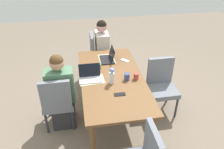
{
  "coord_description": "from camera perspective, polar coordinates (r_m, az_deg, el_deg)",
  "views": [
    {
      "loc": [
        2.78,
        -0.47,
        2.55
      ],
      "look_at": [
        0.0,
        0.0,
        0.78
      ],
      "focal_mm": 36.15,
      "sensor_mm": 36.0,
      "label": 1
    }
  ],
  "objects": [
    {
      "name": "person_near_left_near",
      "position": [
        3.41,
        -12.63,
        -5.16
      ],
      "size": [
        0.36,
        0.4,
        1.19
      ],
      "color": "#2D2D33",
      "rests_on": "ground_plane"
    },
    {
      "name": "chair_head_left_left_mid",
      "position": [
        4.57,
        -3.5,
        5.43
      ],
      "size": [
        0.44,
        0.44,
        0.9
      ],
      "color": "slate",
      "rests_on": "ground_plane"
    },
    {
      "name": "coffee_mug_near_left",
      "position": [
        3.56,
        -3.47,
        2.08
      ],
      "size": [
        0.08,
        0.08,
        0.08
      ],
      "primitive_type": "cylinder",
      "color": "#47704C",
      "rests_on": "dining_table"
    },
    {
      "name": "coffee_mug_centre_left",
      "position": [
        3.28,
        3.77,
        -0.59
      ],
      "size": [
        0.08,
        0.08,
        0.1
      ],
      "primitive_type": "cylinder",
      "color": "#33477A",
      "rests_on": "dining_table"
    },
    {
      "name": "coffee_mug_near_right",
      "position": [
        3.31,
        6.12,
        -0.43
      ],
      "size": [
        0.07,
        0.07,
        0.1
      ],
      "primitive_type": "cylinder",
      "color": "#AD3D38",
      "rests_on": "dining_table"
    },
    {
      "name": "chair_near_left_near",
      "position": [
        3.37,
        -13.62,
        -6.38
      ],
      "size": [
        0.44,
        0.44,
        0.9
      ],
      "color": "slate",
      "rests_on": "ground_plane"
    },
    {
      "name": "laptop_head_left_left_mid",
      "position": [
        3.8,
        -0.91,
        4.26
      ],
      "size": [
        0.32,
        0.22,
        0.21
      ],
      "color": "black",
      "rests_on": "dining_table"
    },
    {
      "name": "chair_far_right_near",
      "position": [
        3.72,
        12.41,
        -2.16
      ],
      "size": [
        0.44,
        0.44,
        0.9
      ],
      "color": "slate",
      "rests_on": "ground_plane"
    },
    {
      "name": "placemat_near_left_near",
      "position": [
        3.31,
        -5.15,
        -1.36
      ],
      "size": [
        0.28,
        0.38,
        0.0
      ],
      "primitive_type": "cube",
      "rotation": [
        0.0,
        0.0,
        1.64
      ],
      "color": "beige",
      "rests_on": "dining_table"
    },
    {
      "name": "phone_silver",
      "position": [
        3.81,
        3.3,
        3.59
      ],
      "size": [
        0.16,
        0.15,
        0.01
      ],
      "primitive_type": "cube",
      "rotation": [
        0.0,
        0.0,
        0.7
      ],
      "color": "silver",
      "rests_on": "dining_table"
    },
    {
      "name": "ground_plane",
      "position": [
        3.8,
        -0.0,
        -10.01
      ],
      "size": [
        10.0,
        10.0,
        0.0
      ],
      "primitive_type": "plane",
      "color": "#756656"
    },
    {
      "name": "phone_black",
      "position": [
        3.01,
        1.98,
        -5.04
      ],
      "size": [
        0.07,
        0.15,
        0.01
      ],
      "primitive_type": "cube",
      "rotation": [
        0.0,
        0.0,
        1.58
      ],
      "color": "black",
      "rests_on": "dining_table"
    },
    {
      "name": "dining_table",
      "position": [
        3.4,
        -0.0,
        -1.84
      ],
      "size": [
        1.89,
        0.93,
        0.73
      ],
      "color": "brown",
      "rests_on": "ground_plane"
    },
    {
      "name": "flower_vase",
      "position": [
        3.16,
        -0.06,
        -0.19
      ],
      "size": [
        0.09,
        0.08,
        0.25
      ],
      "color": "silver",
      "rests_on": "dining_table"
    },
    {
      "name": "placemat_head_left_left_mid",
      "position": [
        3.85,
        -1.37,
        3.94
      ],
      "size": [
        0.37,
        0.27,
        0.0
      ],
      "primitive_type": "cube",
      "rotation": [
        0.0,
        0.0,
        0.02
      ],
      "color": "beige",
      "rests_on": "dining_table"
    },
    {
      "name": "person_head_left_left_mid",
      "position": [
        4.52,
        -2.48,
        5.48
      ],
      "size": [
        0.4,
        0.36,
        1.19
      ],
      "color": "#2D2D33",
      "rests_on": "ground_plane"
    },
    {
      "name": "laptop_near_left_near",
      "position": [
        3.31,
        -5.58,
        -0.51
      ],
      "size": [
        0.22,
        0.32,
        0.21
      ],
      "color": "silver",
      "rests_on": "dining_table"
    }
  ]
}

